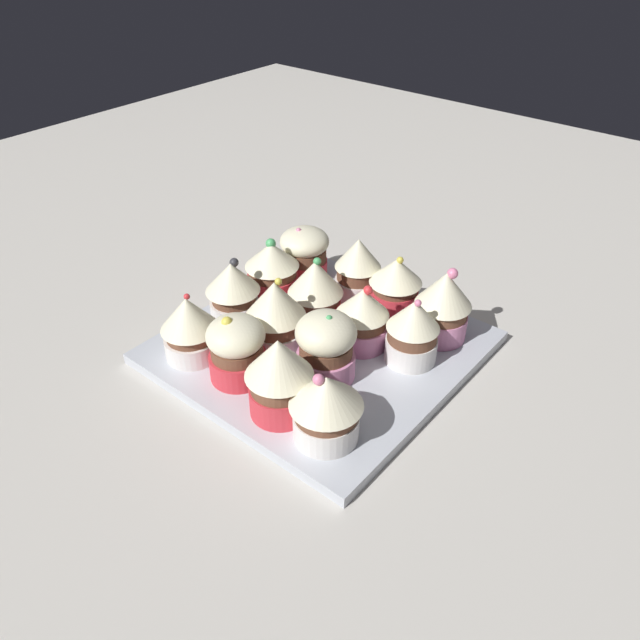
{
  "coord_description": "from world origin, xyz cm",
  "views": [
    {
      "loc": [
        40.89,
        33.82,
        41.94
      ],
      "look_at": [
        0.0,
        0.0,
        4.2
      ],
      "focal_mm": 35.21,
      "sensor_mm": 36.0,
      "label": 1
    }
  ],
  "objects": [
    {
      "name": "cupcake_13",
      "position": [
        -3.85,
        8.84,
        4.82
      ],
      "size": [
        5.37,
        5.37,
        7.42
      ],
      "color": "white",
      "rests_on": "baking_tray"
    },
    {
      "name": "cupcake_9",
      "position": [
        -2.73,
        3.39,
        4.62
      ],
      "size": [
        5.63,
        5.63,
        7.12
      ],
      "color": "pink",
      "rests_on": "baking_tray"
    },
    {
      "name": "cupcake_7",
      "position": [
        9.25,
        -2.79,
        4.66
      ],
      "size": [
        5.73,
        5.73,
        7.21
      ],
      "color": "#D1333D",
      "rests_on": "baking_tray"
    },
    {
      "name": "cupcake_4",
      "position": [
        -9.93,
        -2.55,
        5.01
      ],
      "size": [
        5.34,
        5.34,
        7.5
      ],
      "color": "white",
      "rests_on": "baking_tray"
    },
    {
      "name": "baking_tray",
      "position": [
        0.0,
        0.0,
        0.6
      ],
      "size": [
        29.2,
        29.2,
        1.2
      ],
      "color": "silver",
      "rests_on": "ground_plane"
    },
    {
      "name": "cupcake_14",
      "position": [
        10.12,
        9.06,
        4.81
      ],
      "size": [
        6.53,
        6.53,
        7.17
      ],
      "color": "white",
      "rests_on": "baking_tray"
    },
    {
      "name": "cupcake_11",
      "position": [
        10.31,
        3.8,
        5.5
      ],
      "size": [
        6.27,
        6.27,
        8.22
      ],
      "color": "#D1333D",
      "rests_on": "baking_tray"
    },
    {
      "name": "cupcake_2",
      "position": [
        2.57,
        -10.21,
        4.99
      ],
      "size": [
        5.99,
        5.99,
        7.47
      ],
      "color": "white",
      "rests_on": "baking_tray"
    },
    {
      "name": "ground_plane",
      "position": [
        0.0,
        0.0,
        -1.5
      ],
      "size": [
        180.0,
        180.0,
        3.0
      ],
      "primitive_type": "cube",
      "color": "beige"
    },
    {
      "name": "cupcake_0",
      "position": [
        -9.36,
        -10.16,
        4.58
      ],
      "size": [
        5.96,
        5.96,
        6.67
      ],
      "color": "#D1333D",
      "rests_on": "baking_tray"
    },
    {
      "name": "cupcake_5",
      "position": [
        -3.32,
        -3.39,
        5.04
      ],
      "size": [
        6.15,
        6.15,
        7.6
      ],
      "color": "#D1333D",
      "rests_on": "baking_tray"
    },
    {
      "name": "cupcake_3",
      "position": [
        9.92,
        -8.87,
        4.79
      ],
      "size": [
        5.88,
        5.88,
        7.19
      ],
      "color": "white",
      "rests_on": "baking_tray"
    },
    {
      "name": "cupcake_6",
      "position": [
        3.49,
        -2.98,
        5.33
      ],
      "size": [
        6.24,
        6.24,
        8.36
      ],
      "color": "white",
      "rests_on": "baking_tray"
    },
    {
      "name": "cupcake_12",
      "position": [
        -9.18,
        9.11,
        5.33
      ],
      "size": [
        6.0,
        6.0,
        8.32
      ],
      "color": "pink",
      "rests_on": "baking_tray"
    },
    {
      "name": "cupcake_1",
      "position": [
        -3.73,
        -10.26,
        4.76
      ],
      "size": [
        6.27,
        6.27,
        7.31
      ],
      "color": "#D1333D",
      "rests_on": "baking_tray"
    },
    {
      "name": "cupcake_8",
      "position": [
        -10.28,
        2.45,
        4.71
      ],
      "size": [
        5.96,
        5.96,
        6.89
      ],
      "color": "#D1333D",
      "rests_on": "baking_tray"
    },
    {
      "name": "cupcake_10",
      "position": [
        3.66,
        3.77,
        4.85
      ],
      "size": [
        5.97,
        5.97,
        7.39
      ],
      "color": "pink",
      "rests_on": "baking_tray"
    }
  ]
}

